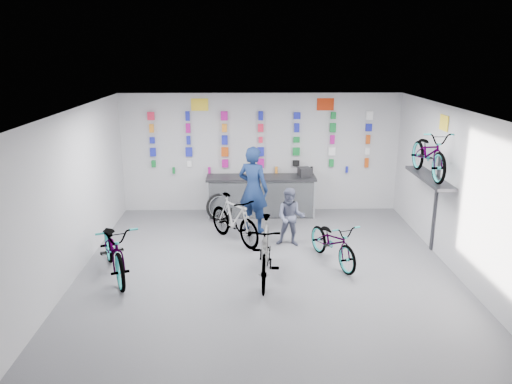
{
  "coord_description": "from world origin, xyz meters",
  "views": [
    {
      "loc": [
        -0.39,
        -8.4,
        4.02
      ],
      "look_at": [
        -0.17,
        1.4,
        1.22
      ],
      "focal_mm": 35.0,
      "sensor_mm": 36.0,
      "label": 1
    }
  ],
  "objects_px": {
    "counter": "(261,196)",
    "bike_right": "(333,242)",
    "bike_left": "(114,248)",
    "bike_service": "(234,219)",
    "clerk": "(253,189)",
    "bike_center": "(266,250)",
    "customer": "(291,217)"
  },
  "relations": [
    {
      "from": "bike_right",
      "to": "bike_left",
      "type": "bearing_deg",
      "value": 166.28
    },
    {
      "from": "counter",
      "to": "bike_left",
      "type": "distance_m",
      "value": 4.43
    },
    {
      "from": "customer",
      "to": "bike_right",
      "type": "bearing_deg",
      "value": -40.8
    },
    {
      "from": "bike_center",
      "to": "bike_service",
      "type": "relative_size",
      "value": 1.09
    },
    {
      "from": "bike_center",
      "to": "bike_right",
      "type": "height_order",
      "value": "bike_center"
    },
    {
      "from": "clerk",
      "to": "bike_service",
      "type": "bearing_deg",
      "value": 86.2
    },
    {
      "from": "bike_left",
      "to": "customer",
      "type": "height_order",
      "value": "customer"
    },
    {
      "from": "clerk",
      "to": "bike_center",
      "type": "bearing_deg",
      "value": 121.16
    },
    {
      "from": "bike_left",
      "to": "bike_center",
      "type": "xyz_separation_m",
      "value": [
        2.75,
        -0.24,
        0.03
      ]
    },
    {
      "from": "bike_service",
      "to": "bike_left",
      "type": "bearing_deg",
      "value": -179.08
    },
    {
      "from": "counter",
      "to": "bike_service",
      "type": "relative_size",
      "value": 1.56
    },
    {
      "from": "bike_left",
      "to": "bike_service",
      "type": "bearing_deg",
      "value": 14.07
    },
    {
      "from": "bike_left",
      "to": "customer",
      "type": "distance_m",
      "value": 3.63
    },
    {
      "from": "counter",
      "to": "clerk",
      "type": "xyz_separation_m",
      "value": [
        -0.21,
        -1.11,
        0.5
      ]
    },
    {
      "from": "bike_service",
      "to": "clerk",
      "type": "height_order",
      "value": "clerk"
    },
    {
      "from": "counter",
      "to": "bike_left",
      "type": "bearing_deg",
      "value": -129.08
    },
    {
      "from": "bike_center",
      "to": "clerk",
      "type": "bearing_deg",
      "value": 98.94
    },
    {
      "from": "clerk",
      "to": "customer",
      "type": "height_order",
      "value": "clerk"
    },
    {
      "from": "counter",
      "to": "bike_service",
      "type": "bearing_deg",
      "value": -109.27
    },
    {
      "from": "counter",
      "to": "bike_right",
      "type": "bearing_deg",
      "value": -66.18
    },
    {
      "from": "bike_right",
      "to": "bike_service",
      "type": "bearing_deg",
      "value": 128.87
    },
    {
      "from": "bike_right",
      "to": "bike_service",
      "type": "height_order",
      "value": "bike_service"
    },
    {
      "from": "bike_right",
      "to": "bike_service",
      "type": "relative_size",
      "value": 0.97
    },
    {
      "from": "counter",
      "to": "bike_left",
      "type": "relative_size",
      "value": 1.32
    },
    {
      "from": "bike_center",
      "to": "clerk",
      "type": "xyz_separation_m",
      "value": [
        -0.18,
        2.56,
        0.42
      ]
    },
    {
      "from": "counter",
      "to": "bike_service",
      "type": "xyz_separation_m",
      "value": [
        -0.63,
        -1.8,
        0.03
      ]
    },
    {
      "from": "bike_left",
      "to": "bike_service",
      "type": "relative_size",
      "value": 1.18
    },
    {
      "from": "bike_center",
      "to": "customer",
      "type": "distance_m",
      "value": 1.75
    },
    {
      "from": "counter",
      "to": "bike_right",
      "type": "distance_m",
      "value": 3.23
    },
    {
      "from": "bike_service",
      "to": "customer",
      "type": "xyz_separation_m",
      "value": [
        1.19,
        -0.23,
        0.11
      ]
    },
    {
      "from": "clerk",
      "to": "counter",
      "type": "bearing_deg",
      "value": -73.62
    },
    {
      "from": "bike_service",
      "to": "clerk",
      "type": "bearing_deg",
      "value": 22.83
    }
  ]
}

